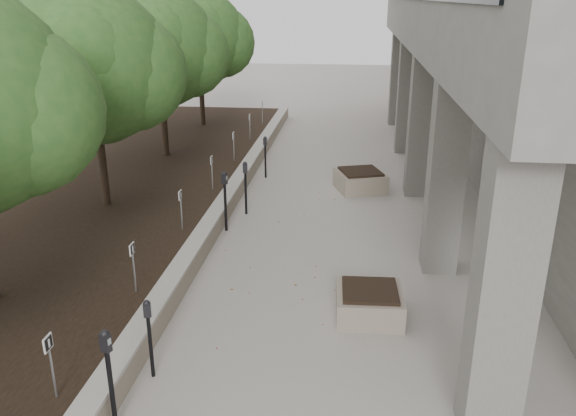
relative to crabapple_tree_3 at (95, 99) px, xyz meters
The scene contains 20 objects.
retaining_wall 4.25m from the crabapple_tree_3, 18.58° to the left, with size 0.39×26.00×0.50m, color gray, non-canonical shape.
planting_bed 3.16m from the crabapple_tree_3, 124.99° to the left, with size 7.00×26.00×0.40m, color black.
crabapple_tree_3 is the anchor object (origin of this frame).
crabapple_tree_4 5.00m from the crabapple_tree_3, 90.00° to the left, with size 4.60×4.00×5.44m, color #2C5922, non-canonical shape.
crabapple_tree_5 10.00m from the crabapple_tree_3, 90.00° to the left, with size 4.60×4.00×5.44m, color #2C5922, non-canonical shape.
parking_sign_2 8.20m from the crabapple_tree_3, 71.91° to the right, with size 0.04×0.22×0.96m, color black, non-canonical shape.
parking_sign_3 5.59m from the crabapple_tree_3, 61.43° to the right, with size 0.04×0.22×0.96m, color black, non-canonical shape.
parking_sign_4 3.64m from the crabapple_tree_3, 31.48° to the right, with size 0.04×0.22×0.96m, color black, non-canonical shape.
parking_sign_5 3.64m from the crabapple_tree_3, 31.48° to the left, with size 0.04×0.22×0.96m, color black, non-canonical shape.
parking_sign_6 5.59m from the crabapple_tree_3, 61.43° to the left, with size 0.04×0.22×0.96m, color black, non-canonical shape.
parking_sign_7 8.20m from the crabapple_tree_3, 71.91° to the left, with size 0.04×0.22×0.96m, color black, non-canonical shape.
parking_sign_8 11.01m from the crabapple_tree_3, 76.87° to the left, with size 0.04×0.22×0.96m, color black, non-canonical shape.
parking_meter_1 7.63m from the crabapple_tree_3, 62.06° to the right, with size 0.13×0.09×1.32m, color black, non-canonical shape.
parking_meter_2 8.53m from the crabapple_tree_3, 66.63° to the right, with size 0.15×0.11×1.52m, color black, non-canonical shape.
parking_meter_3 4.33m from the crabapple_tree_3, 11.65° to the left, with size 0.14×0.10×1.45m, color black, non-canonical shape.
parking_meter_4 4.04m from the crabapple_tree_3, ahead, with size 0.15×0.11×1.54m, color black, non-canonical shape.
parking_meter_5 5.92m from the crabapple_tree_3, 48.71° to the left, with size 0.13×0.10×1.35m, color black, non-canonical shape.
planter_front 8.41m from the crabapple_tree_3, 32.15° to the right, with size 1.18×1.18×0.55m, color gray, non-canonical shape.
planter_back 7.79m from the crabapple_tree_3, 25.43° to the left, with size 1.32×1.32×0.62m, color gray, non-canonical shape.
berry_scatter 6.38m from the crabapple_tree_3, 32.55° to the right, with size 3.30×14.10×0.02m, color maroon, non-canonical shape.
Camera 1 is at (1.49, -5.57, 5.50)m, focal length 36.17 mm.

